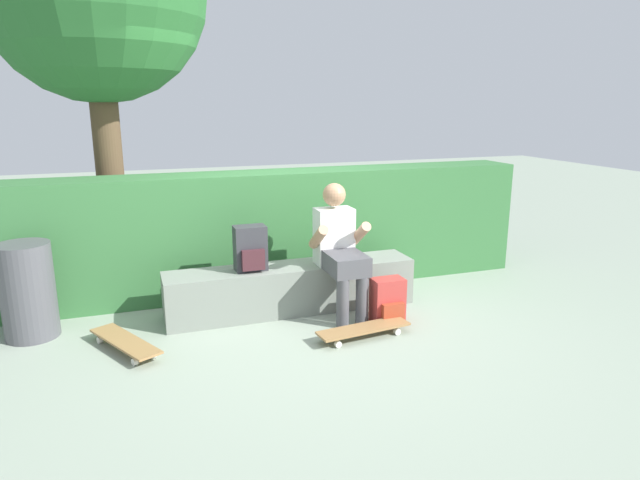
# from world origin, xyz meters

# --- Properties ---
(ground_plane) EXTENTS (24.00, 24.00, 0.00)m
(ground_plane) POSITION_xyz_m (0.00, 0.00, 0.00)
(ground_plane) COLOR gray
(bench_main) EXTENTS (2.31, 0.42, 0.43)m
(bench_main) POSITION_xyz_m (0.00, 0.30, 0.22)
(bench_main) COLOR gray
(bench_main) RESTS_ON ground
(person_skater) EXTENTS (0.49, 0.62, 1.18)m
(person_skater) POSITION_xyz_m (0.39, 0.09, 0.64)
(person_skater) COLOR white
(person_skater) RESTS_ON ground
(skateboard_near_person) EXTENTS (0.82, 0.29, 0.09)m
(skateboard_near_person) POSITION_xyz_m (0.38, -0.49, 0.07)
(skateboard_near_person) COLOR olive
(skateboard_near_person) RESTS_ON ground
(skateboard_beside_bench) EXTENTS (0.54, 0.80, 0.09)m
(skateboard_beside_bench) POSITION_xyz_m (-1.48, -0.11, 0.07)
(skateboard_beside_bench) COLOR olive
(skateboard_beside_bench) RESTS_ON ground
(backpack_on_bench) EXTENTS (0.28, 0.23, 0.40)m
(backpack_on_bench) POSITION_xyz_m (-0.38, 0.29, 0.63)
(backpack_on_bench) COLOR #333338
(backpack_on_bench) RESTS_ON bench_main
(backpack_on_ground) EXTENTS (0.28, 0.23, 0.40)m
(backpack_on_ground) POSITION_xyz_m (0.71, -0.26, 0.19)
(backpack_on_ground) COLOR #B23833
(backpack_on_ground) RESTS_ON ground
(hedge_row) EXTENTS (5.43, 0.53, 1.21)m
(hedge_row) POSITION_xyz_m (0.02, 1.02, 0.61)
(hedge_row) COLOR #356D39
(hedge_row) RESTS_ON ground
(trash_bin) EXTENTS (0.42, 0.42, 0.80)m
(trash_bin) POSITION_xyz_m (-2.20, 0.44, 0.40)
(trash_bin) COLOR #4C4C51
(trash_bin) RESTS_ON ground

